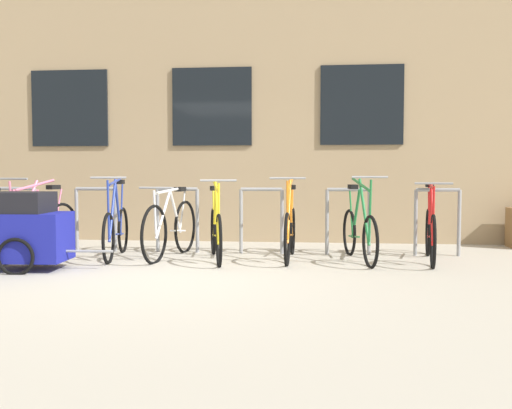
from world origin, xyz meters
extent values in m
plane|color=#B2ADA0|center=(0.00, 0.00, 0.00)|extent=(42.00, 42.00, 0.00)
cube|color=tan|center=(0.00, 6.97, 3.45)|extent=(28.00, 7.53, 6.90)
cube|color=black|center=(-2.40, 3.18, 2.20)|extent=(1.30, 0.04, 1.26)
cube|color=black|center=(0.00, 3.18, 2.20)|extent=(1.30, 0.04, 1.26)
cube|color=black|center=(2.40, 3.18, 2.20)|extent=(1.30, 0.04, 1.26)
cylinder|color=gray|center=(-2.39, 1.90, 0.45)|extent=(0.05, 0.05, 0.90)
cylinder|color=gray|center=(-2.68, 1.90, 0.90)|extent=(0.58, 0.05, 0.05)
cylinder|color=gray|center=(-1.76, 1.90, 0.45)|extent=(0.05, 0.05, 0.90)
cylinder|color=gray|center=(-1.19, 1.90, 0.45)|extent=(0.05, 0.05, 0.90)
cylinder|color=gray|center=(-1.48, 1.90, 0.90)|extent=(0.58, 0.05, 0.05)
cylinder|color=gray|center=(-0.56, 1.90, 0.45)|extent=(0.05, 0.05, 0.90)
cylinder|color=gray|center=(0.01, 1.90, 0.45)|extent=(0.05, 0.05, 0.90)
cylinder|color=gray|center=(-0.28, 1.90, 0.90)|extent=(0.58, 0.05, 0.05)
cylinder|color=gray|center=(0.64, 1.90, 0.45)|extent=(0.05, 0.05, 0.90)
cylinder|color=gray|center=(1.21, 1.90, 0.45)|extent=(0.05, 0.05, 0.90)
cylinder|color=gray|center=(0.92, 1.90, 0.90)|extent=(0.58, 0.05, 0.05)
cylinder|color=gray|center=(1.84, 1.90, 0.45)|extent=(0.05, 0.05, 0.90)
cylinder|color=gray|center=(2.41, 1.90, 0.45)|extent=(0.05, 0.05, 0.90)
cylinder|color=gray|center=(2.12, 1.90, 0.90)|extent=(0.58, 0.05, 0.05)
cylinder|color=gray|center=(3.04, 1.90, 0.45)|extent=(0.05, 0.05, 0.90)
cylinder|color=gray|center=(3.61, 1.90, 0.45)|extent=(0.05, 0.05, 0.90)
cylinder|color=gray|center=(3.32, 1.90, 0.90)|extent=(0.58, 0.05, 0.05)
torus|color=black|center=(2.14, 1.90, 0.30)|extent=(0.15, 0.65, 0.65)
torus|color=black|center=(2.33, 0.86, 0.30)|extent=(0.15, 0.65, 0.65)
cylinder|color=#1E7238|center=(2.28, 1.14, 0.65)|extent=(0.12, 0.51, 0.81)
cylinder|color=#1E7238|center=(2.21, 1.55, 0.59)|extent=(0.10, 0.38, 0.67)
cylinder|color=#1E7238|center=(2.25, 1.32, 0.98)|extent=(0.18, 0.83, 0.17)
cylinder|color=#1E7238|center=(2.19, 1.64, 0.28)|extent=(0.12, 0.53, 0.07)
cylinder|color=#1E7238|center=(2.16, 1.81, 0.61)|extent=(0.06, 0.20, 0.62)
cylinder|color=#1E7238|center=(2.32, 0.88, 0.68)|extent=(0.04, 0.08, 0.75)
cube|color=black|center=(2.18, 1.72, 0.94)|extent=(0.13, 0.21, 0.06)
cylinder|color=gray|center=(2.32, 0.91, 1.08)|extent=(0.44, 0.10, 0.03)
torus|color=black|center=(1.36, 1.93, 0.31)|extent=(0.06, 0.67, 0.67)
torus|color=black|center=(1.33, 0.91, 0.31)|extent=(0.06, 0.67, 0.67)
cylinder|color=orange|center=(1.34, 1.19, 0.65)|extent=(0.05, 0.49, 0.79)
cylinder|color=orange|center=(1.35, 1.58, 0.59)|extent=(0.05, 0.36, 0.65)
cylinder|color=orange|center=(1.34, 1.35, 0.97)|extent=(0.06, 0.80, 0.17)
cylinder|color=orange|center=(1.35, 1.67, 0.29)|extent=(0.04, 0.51, 0.07)
cylinder|color=orange|center=(1.36, 1.84, 0.61)|extent=(0.03, 0.20, 0.60)
cylinder|color=orange|center=(1.33, 0.93, 0.67)|extent=(0.03, 0.08, 0.72)
cube|color=black|center=(1.35, 1.75, 0.93)|extent=(0.11, 0.20, 0.06)
cylinder|color=gray|center=(1.33, 0.96, 1.06)|extent=(0.44, 0.04, 0.03)
torus|color=black|center=(-1.05, 1.83, 0.31)|extent=(0.14, 0.66, 0.66)
torus|color=black|center=(-0.90, 0.83, 0.31)|extent=(0.14, 0.66, 0.66)
cylinder|color=#233893|center=(-0.94, 1.11, 0.65)|extent=(0.11, 0.48, 0.80)
cylinder|color=#233893|center=(-1.00, 1.49, 0.62)|extent=(0.09, 0.36, 0.73)
cylinder|color=#233893|center=(-0.96, 1.27, 1.01)|extent=(0.15, 0.78, 0.10)
cylinder|color=#233893|center=(-1.01, 1.58, 0.29)|extent=(0.10, 0.50, 0.07)
cylinder|color=#233893|center=(-1.04, 1.74, 0.64)|extent=(0.05, 0.20, 0.67)
cylinder|color=#233893|center=(-0.90, 0.86, 0.68)|extent=(0.04, 0.08, 0.73)
cube|color=black|center=(-1.02, 1.65, 1.00)|extent=(0.13, 0.21, 0.06)
cylinder|color=gray|center=(-0.91, 0.88, 1.07)|extent=(0.44, 0.09, 0.03)
torus|color=black|center=(3.22, 1.95, 0.31)|extent=(0.13, 0.66, 0.66)
torus|color=black|center=(3.07, 0.89, 0.31)|extent=(0.13, 0.66, 0.66)
cylinder|color=red|center=(3.11, 1.18, 0.62)|extent=(0.11, 0.52, 0.73)
cylinder|color=red|center=(3.17, 1.60, 0.60)|extent=(0.09, 0.39, 0.70)
cylinder|color=red|center=(3.13, 1.36, 0.96)|extent=(0.15, 0.84, 0.07)
cylinder|color=red|center=(3.18, 1.69, 0.29)|extent=(0.10, 0.54, 0.07)
cylinder|color=red|center=(3.20, 1.86, 0.63)|extent=(0.05, 0.20, 0.64)
cylinder|color=red|center=(3.07, 0.91, 0.64)|extent=(0.04, 0.08, 0.67)
cube|color=black|center=(3.19, 1.78, 0.97)|extent=(0.13, 0.21, 0.06)
cylinder|color=gray|center=(3.07, 0.94, 1.00)|extent=(0.44, 0.09, 0.03)
torus|color=black|center=(-1.90, 1.72, 0.34)|extent=(0.17, 0.72, 0.73)
torus|color=black|center=(-2.10, 0.69, 0.34)|extent=(0.17, 0.72, 0.73)
cylinder|color=pink|center=(-2.04, 0.97, 0.66)|extent=(0.13, 0.50, 0.75)
cylinder|color=pink|center=(-1.97, 1.37, 0.60)|extent=(0.11, 0.38, 0.63)
cylinder|color=pink|center=(-2.01, 1.14, 0.96)|extent=(0.19, 0.82, 0.16)
cylinder|color=pink|center=(-1.95, 1.46, 0.32)|extent=(0.12, 0.52, 0.08)
cylinder|color=pink|center=(-1.92, 1.63, 0.62)|extent=(0.06, 0.20, 0.57)
cylinder|color=pink|center=(-2.09, 0.71, 0.68)|extent=(0.04, 0.08, 0.69)
cube|color=black|center=(-1.93, 1.54, 0.93)|extent=(0.14, 0.22, 0.06)
cylinder|color=gray|center=(-2.09, 0.74, 1.06)|extent=(0.44, 0.11, 0.03)
torus|color=black|center=(-2.91, 1.88, 0.35)|extent=(0.09, 0.74, 0.74)
torus|color=black|center=(0.26, 1.82, 0.31)|extent=(0.19, 0.65, 0.66)
torus|color=black|center=(0.51, 0.75, 0.31)|extent=(0.19, 0.65, 0.66)
cylinder|color=yellow|center=(0.44, 1.04, 0.64)|extent=(0.16, 0.52, 0.77)
cylinder|color=yellow|center=(0.34, 1.46, 0.58)|extent=(0.13, 0.40, 0.65)
cylinder|color=yellow|center=(0.40, 1.22, 0.95)|extent=(0.24, 0.85, 0.15)
cylinder|color=yellow|center=(0.32, 1.55, 0.29)|extent=(0.15, 0.54, 0.07)
cylinder|color=yellow|center=(0.28, 1.73, 0.60)|extent=(0.07, 0.20, 0.59)
cylinder|color=yellow|center=(0.51, 0.78, 0.66)|extent=(0.05, 0.08, 0.70)
cube|color=black|center=(0.30, 1.64, 0.92)|extent=(0.14, 0.22, 0.06)
cylinder|color=gray|center=(0.50, 0.80, 1.04)|extent=(0.43, 0.13, 0.03)
torus|color=black|center=(-0.17, 1.92, 0.36)|extent=(0.15, 0.75, 0.76)
torus|color=black|center=(-0.33, 0.89, 0.36)|extent=(0.15, 0.75, 0.76)
cylinder|color=silver|center=(-0.28, 1.17, 0.61)|extent=(0.11, 0.50, 0.63)
cylinder|color=silver|center=(-0.22, 1.58, 0.59)|extent=(0.09, 0.37, 0.59)
cylinder|color=silver|center=(-0.26, 1.34, 0.89)|extent=(0.16, 0.81, 0.08)
cylinder|color=silver|center=(-0.21, 1.67, 0.33)|extent=(0.10, 0.52, 0.08)
cylinder|color=silver|center=(-0.18, 1.84, 0.62)|extent=(0.05, 0.20, 0.52)
cylinder|color=silver|center=(-0.32, 0.92, 0.64)|extent=(0.04, 0.08, 0.56)
cube|color=black|center=(-0.20, 1.75, 0.90)|extent=(0.13, 0.21, 0.06)
cylinder|color=gray|center=(-0.32, 0.94, 0.94)|extent=(0.44, 0.09, 0.03)
cube|color=navy|center=(-1.66, 0.29, 0.39)|extent=(0.93, 0.65, 0.56)
cube|color=black|center=(-1.75, 0.28, 0.79)|extent=(0.71, 0.61, 0.24)
torus|color=black|center=(-1.68, 0.62, 0.20)|extent=(0.43, 0.07, 0.43)
torus|color=black|center=(-1.64, -0.04, 0.20)|extent=(0.43, 0.07, 0.43)
cylinder|color=gray|center=(-0.94, 0.33, 0.22)|extent=(0.55, 0.06, 0.03)
camera|label=1|loc=(1.65, -6.04, 1.14)|focal=40.13mm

